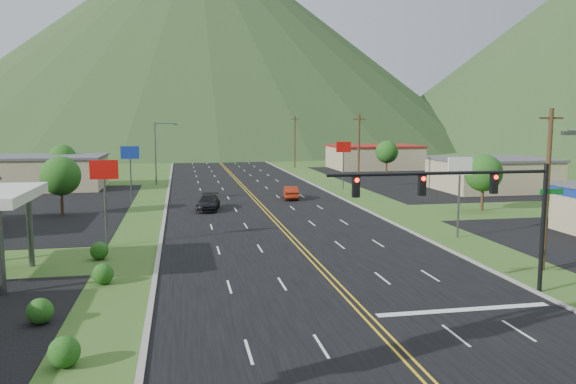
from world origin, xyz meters
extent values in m
cylinder|color=black|center=(10.50, 14.00, 3.50)|extent=(0.24, 0.24, 7.00)
cylinder|color=black|center=(4.50, 14.00, 6.60)|extent=(12.00, 0.18, 0.18)
cube|color=#0C591E|center=(10.90, 14.00, 5.50)|extent=(1.40, 0.06, 0.30)
cube|color=black|center=(7.50, 14.00, 6.00)|extent=(0.35, 0.28, 1.05)
sphere|color=#FF0C05|center=(7.50, 13.82, 6.35)|extent=(0.22, 0.22, 0.22)
cube|color=black|center=(3.50, 14.00, 6.00)|extent=(0.35, 0.28, 1.05)
sphere|color=#FF0C05|center=(3.50, 13.82, 6.35)|extent=(0.22, 0.22, 0.22)
cube|color=black|center=(0.00, 14.00, 6.00)|extent=(0.35, 0.28, 1.05)
sphere|color=#FF0C05|center=(0.00, 13.82, 6.35)|extent=(0.22, 0.22, 0.22)
cube|color=#59595E|center=(8.62, 10.00, 8.70)|extent=(0.60, 0.25, 0.18)
cylinder|color=#59595E|center=(-12.00, 70.00, 4.50)|extent=(0.20, 0.20, 9.00)
cylinder|color=#59595E|center=(-10.56, 70.00, 8.80)|extent=(2.88, 0.12, 0.12)
cube|color=#59595E|center=(-9.12, 70.00, 8.70)|extent=(0.60, 0.25, 0.18)
cylinder|color=#59595E|center=(-18.00, 19.00, 2.50)|extent=(0.36, 0.36, 5.00)
cylinder|color=#59595E|center=(-18.00, 25.00, 2.50)|extent=(0.36, 0.36, 5.00)
cube|color=tan|center=(-28.00, 68.00, 2.10)|extent=(18.00, 11.00, 4.20)
cube|color=#4C4C51|center=(-28.00, 68.00, 4.35)|extent=(18.40, 11.40, 0.30)
cube|color=tan|center=(32.00, 55.00, 2.00)|extent=(14.00, 11.00, 4.00)
cube|color=#4C4C51|center=(32.00, 55.00, 4.15)|extent=(14.40, 11.40, 0.30)
cube|color=tan|center=(28.00, 90.00, 2.10)|extent=(16.00, 12.00, 4.20)
cube|color=maroon|center=(28.00, 90.00, 4.35)|extent=(16.40, 12.40, 0.30)
cylinder|color=#59595E|center=(-14.00, 30.00, 2.50)|extent=(0.16, 0.16, 5.00)
cube|color=#B80E0A|center=(-14.00, 30.00, 5.70)|extent=(2.00, 0.18, 1.40)
cylinder|color=#59595E|center=(-14.00, 52.00, 2.50)|extent=(0.16, 0.16, 5.00)
cube|color=navy|center=(-14.00, 52.00, 5.70)|extent=(2.00, 0.18, 1.40)
cylinder|color=#59595E|center=(13.00, 28.00, 2.50)|extent=(0.16, 0.16, 5.00)
cube|color=white|center=(13.00, 28.00, 5.70)|extent=(2.00, 0.18, 1.40)
cylinder|color=#59595E|center=(13.00, 60.00, 2.50)|extent=(0.16, 0.16, 5.00)
cube|color=#B80E0A|center=(13.00, 60.00, 5.70)|extent=(2.00, 0.18, 1.40)
cylinder|color=#382314|center=(-20.00, 45.00, 1.50)|extent=(0.30, 0.30, 3.00)
sphere|color=#154413|center=(-20.00, 45.00, 3.90)|extent=(3.84, 3.84, 3.84)
cylinder|color=#382314|center=(-25.00, 72.00, 1.50)|extent=(0.30, 0.30, 3.00)
sphere|color=#154413|center=(-25.00, 72.00, 3.90)|extent=(3.84, 3.84, 3.84)
cylinder|color=#382314|center=(22.00, 40.00, 1.50)|extent=(0.30, 0.30, 3.00)
sphere|color=#154413|center=(22.00, 40.00, 3.90)|extent=(3.84, 3.84, 3.84)
cylinder|color=#382314|center=(26.00, 78.00, 1.50)|extent=(0.30, 0.30, 3.00)
sphere|color=#154413|center=(26.00, 78.00, 3.90)|extent=(3.84, 3.84, 3.84)
cylinder|color=#382314|center=(13.50, 18.00, 5.00)|extent=(0.28, 0.28, 10.00)
cube|color=#382314|center=(13.50, 18.00, 9.40)|extent=(1.60, 0.12, 0.12)
cylinder|color=#382314|center=(13.50, 55.00, 5.00)|extent=(0.28, 0.28, 10.00)
cube|color=#382314|center=(13.50, 55.00, 9.40)|extent=(1.60, 0.12, 0.12)
cylinder|color=#382314|center=(13.50, 95.00, 5.00)|extent=(0.28, 0.28, 10.00)
cube|color=#382314|center=(13.50, 95.00, 9.40)|extent=(1.60, 0.12, 0.12)
cylinder|color=#382314|center=(13.50, 135.00, 5.00)|extent=(0.28, 0.28, 10.00)
cube|color=#382314|center=(13.50, 135.00, 9.40)|extent=(1.60, 0.12, 0.12)
cone|color=#213F1C|center=(0.00, 220.00, 42.50)|extent=(220.00, 220.00, 85.00)
imported|color=black|center=(-5.78, 45.41, 0.76)|extent=(2.88, 5.52, 1.53)
imported|color=maroon|center=(4.21, 51.94, 0.75)|extent=(2.15, 4.74, 1.51)
camera|label=1|loc=(-8.52, -12.45, 9.29)|focal=35.00mm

